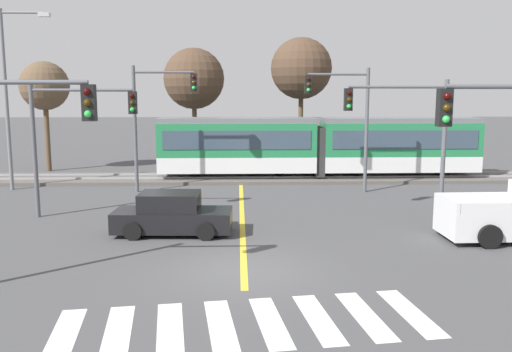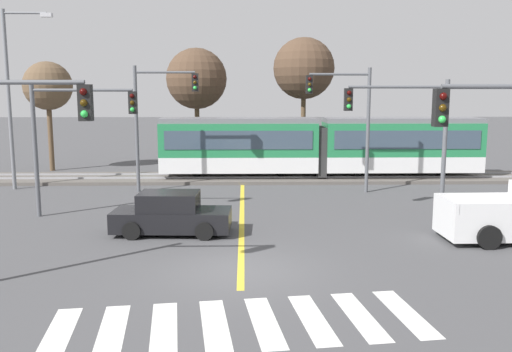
% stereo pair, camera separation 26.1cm
% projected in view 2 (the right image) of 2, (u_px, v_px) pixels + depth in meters
% --- Properties ---
extents(ground_plane, '(200.00, 200.00, 0.00)m').
position_uv_depth(ground_plane, '(241.00, 271.00, 15.47)').
color(ground_plane, '#474749').
extents(track_bed, '(120.00, 4.00, 0.18)m').
position_uv_depth(track_bed, '(243.00, 178.00, 31.81)').
color(track_bed, '#56514C').
rests_on(track_bed, ground).
extents(rail_near, '(120.00, 0.08, 0.10)m').
position_uv_depth(rail_near, '(243.00, 177.00, 31.07)').
color(rail_near, '#939399').
rests_on(rail_near, track_bed).
extents(rail_far, '(120.00, 0.08, 0.10)m').
position_uv_depth(rail_far, '(243.00, 174.00, 32.50)').
color(rail_far, '#939399').
rests_on(rail_far, track_bed).
extents(light_rail_tram, '(18.50, 2.64, 3.43)m').
position_uv_depth(light_rail_tram, '(320.00, 145.00, 31.60)').
color(light_rail_tram, silver).
rests_on(light_rail_tram, track_bed).
extents(crosswalk_stripe_0, '(0.91, 2.85, 0.01)m').
position_uv_depth(crosswalk_stripe_0, '(58.00, 335.00, 11.38)').
color(crosswalk_stripe_0, silver).
rests_on(crosswalk_stripe_0, ground).
extents(crosswalk_stripe_1, '(0.91, 2.85, 0.01)m').
position_uv_depth(crosswalk_stripe_1, '(112.00, 331.00, 11.54)').
color(crosswalk_stripe_1, silver).
rests_on(crosswalk_stripe_1, ground).
extents(crosswalk_stripe_2, '(0.91, 2.85, 0.01)m').
position_uv_depth(crosswalk_stripe_2, '(164.00, 328.00, 11.70)').
color(crosswalk_stripe_2, silver).
rests_on(crosswalk_stripe_2, ground).
extents(crosswalk_stripe_3, '(0.91, 2.85, 0.01)m').
position_uv_depth(crosswalk_stripe_3, '(215.00, 325.00, 11.86)').
color(crosswalk_stripe_3, silver).
rests_on(crosswalk_stripe_3, ground).
extents(crosswalk_stripe_4, '(0.91, 2.85, 0.01)m').
position_uv_depth(crosswalk_stripe_4, '(264.00, 322.00, 12.02)').
color(crosswalk_stripe_4, silver).
rests_on(crosswalk_stripe_4, ground).
extents(crosswalk_stripe_5, '(0.91, 2.85, 0.01)m').
position_uv_depth(crosswalk_stripe_5, '(313.00, 319.00, 12.18)').
color(crosswalk_stripe_5, silver).
rests_on(crosswalk_stripe_5, ground).
extents(crosswalk_stripe_6, '(0.91, 2.85, 0.01)m').
position_uv_depth(crosswalk_stripe_6, '(360.00, 316.00, 12.34)').
color(crosswalk_stripe_6, silver).
rests_on(crosswalk_stripe_6, ground).
extents(crosswalk_stripe_7, '(0.91, 2.85, 0.01)m').
position_uv_depth(crosswalk_stripe_7, '(405.00, 313.00, 12.50)').
color(crosswalk_stripe_7, silver).
rests_on(crosswalk_stripe_7, ground).
extents(lane_centre_line, '(0.20, 16.12, 0.01)m').
position_uv_depth(lane_centre_line, '(242.00, 219.00, 21.88)').
color(lane_centre_line, gold).
rests_on(lane_centre_line, ground).
extents(sedan_crossing, '(4.27, 2.06, 1.52)m').
position_uv_depth(sedan_crossing, '(171.00, 215.00, 19.46)').
color(sedan_crossing, black).
rests_on(sedan_crossing, ground).
extents(traffic_light_far_right, '(3.25, 0.38, 6.28)m').
position_uv_depth(traffic_light_far_right, '(348.00, 111.00, 27.09)').
color(traffic_light_far_right, '#515459').
rests_on(traffic_light_far_right, ground).
extents(traffic_light_mid_left, '(4.25, 0.38, 5.54)m').
position_uv_depth(traffic_light_mid_left, '(72.00, 126.00, 21.77)').
color(traffic_light_mid_left, '#515459').
rests_on(traffic_light_mid_left, ground).
extents(traffic_light_mid_right, '(4.25, 0.38, 5.58)m').
position_uv_depth(traffic_light_mid_right, '(409.00, 124.00, 21.95)').
color(traffic_light_mid_right, '#515459').
rests_on(traffic_light_mid_right, ground).
extents(traffic_light_far_left, '(3.25, 0.38, 6.39)m').
position_uv_depth(traffic_light_far_left, '(156.00, 109.00, 27.29)').
color(traffic_light_far_left, '#515459').
rests_on(traffic_light_far_left, ground).
extents(street_lamp_west, '(2.56, 0.28, 9.22)m').
position_uv_depth(street_lamp_west, '(13.00, 89.00, 27.83)').
color(street_lamp_west, slate).
rests_on(street_lamp_west, ground).
extents(bare_tree_far_west, '(3.10, 3.10, 7.03)m').
position_uv_depth(bare_tree_far_west, '(48.00, 87.00, 34.62)').
color(bare_tree_far_west, brown).
rests_on(bare_tree_far_west, ground).
extents(bare_tree_west, '(4.05, 4.05, 8.00)m').
position_uv_depth(bare_tree_west, '(196.00, 79.00, 36.10)').
color(bare_tree_west, brown).
rests_on(bare_tree_west, ground).
extents(bare_tree_east, '(4.09, 4.09, 8.70)m').
position_uv_depth(bare_tree_east, '(304.00, 69.00, 36.07)').
color(bare_tree_east, brown).
rests_on(bare_tree_east, ground).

